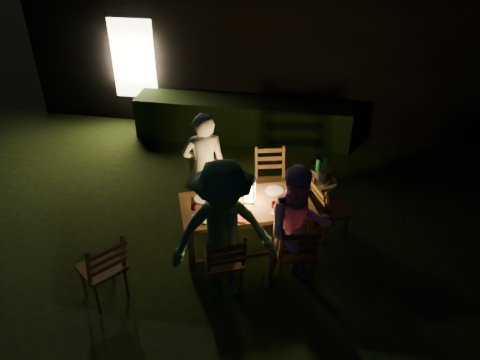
% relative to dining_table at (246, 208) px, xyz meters
% --- Properties ---
extents(garden_envelope, '(40.00, 40.00, 3.20)m').
position_rel_dining_table_xyz_m(garden_envelope, '(-0.12, 5.64, 0.92)').
color(garden_envelope, black).
rests_on(garden_envelope, ground).
extents(dining_table, '(1.95, 1.45, 0.73)m').
position_rel_dining_table_xyz_m(dining_table, '(0.00, 0.00, 0.00)').
color(dining_table, '#4E321A').
rests_on(dining_table, ground).
extents(chair_near_left, '(0.62, 0.64, 1.03)m').
position_rel_dining_table_xyz_m(chair_near_left, '(-0.14, -0.88, -0.34)').
color(chair_near_left, '#4E321A').
rests_on(chair_near_left, ground).
extents(chair_near_right, '(0.60, 0.62, 1.06)m').
position_rel_dining_table_xyz_m(chair_near_right, '(0.70, -0.55, -0.33)').
color(chair_near_right, '#4E321A').
rests_on(chair_near_right, ground).
extents(chair_far_left, '(0.55, 0.57, 0.98)m').
position_rel_dining_table_xyz_m(chair_far_left, '(-0.70, 0.55, -0.36)').
color(chair_far_left, '#4E321A').
rests_on(chair_far_left, ground).
extents(chair_far_right, '(0.57, 0.60, 1.04)m').
position_rel_dining_table_xyz_m(chair_far_right, '(0.23, 0.92, -0.34)').
color(chair_far_right, '#4E321A').
rests_on(chair_far_right, ground).
extents(chair_end, '(0.59, 0.58, 0.94)m').
position_rel_dining_table_xyz_m(chair_end, '(1.15, 0.45, -0.37)').
color(chair_end, '#4E321A').
rests_on(chair_end, ground).
extents(chair_spare, '(0.69, 0.69, 1.06)m').
position_rel_dining_table_xyz_m(chair_spare, '(-1.53, -1.27, -0.33)').
color(chair_spare, '#4E321A').
rests_on(chair_spare, ground).
extents(person_house_side, '(0.73, 0.61, 1.72)m').
position_rel_dining_table_xyz_m(person_house_side, '(-0.72, 0.60, 0.20)').
color(person_house_side, beige).
rests_on(person_house_side, ground).
extents(person_opp_right, '(1.01, 0.91, 1.71)m').
position_rel_dining_table_xyz_m(person_opp_right, '(0.72, -0.60, 0.20)').
color(person_opp_right, '#CF8EB4').
rests_on(person_opp_right, ground).
extents(person_opp_left, '(1.39, 1.10, 1.89)m').
position_rel_dining_table_xyz_m(person_opp_left, '(-0.12, -0.93, 0.29)').
color(person_opp_left, '#33673D').
rests_on(person_opp_left, ground).
extents(lantern, '(0.16, 0.16, 0.35)m').
position_rel_dining_table_xyz_m(lantern, '(0.03, 0.06, 0.23)').
color(lantern, white).
rests_on(lantern, dining_table).
extents(plate_far_left, '(0.25, 0.25, 0.01)m').
position_rel_dining_table_xyz_m(plate_far_left, '(-0.59, 0.00, 0.08)').
color(plate_far_left, white).
rests_on(plate_far_left, dining_table).
extents(plate_near_left, '(0.25, 0.25, 0.01)m').
position_rel_dining_table_xyz_m(plate_near_left, '(-0.43, -0.41, 0.08)').
color(plate_near_left, white).
rests_on(plate_near_left, dining_table).
extents(plate_far_right, '(0.25, 0.25, 0.01)m').
position_rel_dining_table_xyz_m(plate_far_right, '(0.34, 0.37, 0.08)').
color(plate_far_right, white).
rests_on(plate_far_right, dining_table).
extents(plate_near_right, '(0.25, 0.25, 0.01)m').
position_rel_dining_table_xyz_m(plate_near_right, '(0.50, -0.04, 0.08)').
color(plate_near_right, white).
rests_on(plate_near_right, dining_table).
extents(wineglass_a, '(0.06, 0.06, 0.18)m').
position_rel_dining_table_xyz_m(wineglass_a, '(-0.38, 0.15, 0.16)').
color(wineglass_a, '#59070F').
rests_on(wineglass_a, dining_table).
extents(wineglass_b, '(0.06, 0.06, 0.18)m').
position_rel_dining_table_xyz_m(wineglass_b, '(-0.63, -0.38, 0.16)').
color(wineglass_b, '#59070F').
rests_on(wineglass_b, dining_table).
extents(wineglass_c, '(0.06, 0.06, 0.18)m').
position_rel_dining_table_xyz_m(wineglass_c, '(0.38, -0.15, 0.16)').
color(wineglass_c, '#59070F').
rests_on(wineglass_c, dining_table).
extents(wineglass_d, '(0.06, 0.06, 0.18)m').
position_rel_dining_table_xyz_m(wineglass_d, '(0.51, 0.39, 0.16)').
color(wineglass_d, '#59070F').
rests_on(wineglass_d, dining_table).
extents(wineglass_e, '(0.06, 0.06, 0.18)m').
position_rel_dining_table_xyz_m(wineglass_e, '(0.02, -0.32, 0.16)').
color(wineglass_e, silver).
rests_on(wineglass_e, dining_table).
extents(bottle_table, '(0.07, 0.07, 0.28)m').
position_rel_dining_table_xyz_m(bottle_table, '(-0.23, -0.09, 0.21)').
color(bottle_table, '#0F471E').
rests_on(bottle_table, dining_table).
extents(napkin_left, '(0.18, 0.14, 0.01)m').
position_rel_dining_table_xyz_m(napkin_left, '(-0.02, -0.35, 0.08)').
color(napkin_left, red).
rests_on(napkin_left, dining_table).
extents(napkin_right, '(0.18, 0.14, 0.01)m').
position_rel_dining_table_xyz_m(napkin_right, '(0.62, -0.08, 0.08)').
color(napkin_right, red).
rests_on(napkin_right, dining_table).
extents(phone, '(0.14, 0.07, 0.01)m').
position_rel_dining_table_xyz_m(phone, '(-0.47, -0.51, 0.08)').
color(phone, black).
rests_on(phone, dining_table).
extents(side_table, '(0.49, 0.49, 0.66)m').
position_rel_dining_table_xyz_m(side_table, '(0.96, 0.83, -0.07)').
color(side_table, brown).
rests_on(side_table, ground).
extents(ice_bucket, '(0.30, 0.30, 0.22)m').
position_rel_dining_table_xyz_m(ice_bucket, '(0.96, 0.83, 0.12)').
color(ice_bucket, '#A5A8AD').
rests_on(ice_bucket, side_table).
extents(bottle_bucket_a, '(0.07, 0.07, 0.32)m').
position_rel_dining_table_xyz_m(bottle_bucket_a, '(0.91, 0.79, 0.17)').
color(bottle_bucket_a, '#0F471E').
rests_on(bottle_bucket_a, side_table).
extents(bottle_bucket_b, '(0.07, 0.07, 0.32)m').
position_rel_dining_table_xyz_m(bottle_bucket_b, '(1.01, 0.87, 0.17)').
color(bottle_bucket_b, '#0F471E').
rests_on(bottle_bucket_b, side_table).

